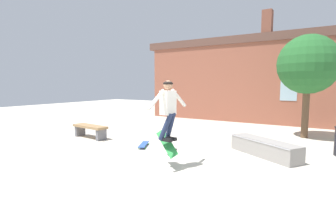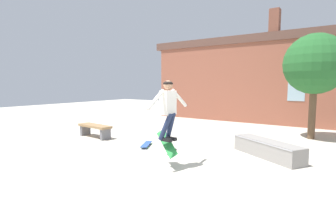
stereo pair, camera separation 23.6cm
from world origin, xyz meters
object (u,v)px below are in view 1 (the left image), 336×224
Objects in this scene: skateboard_flipping at (167,143)px; park_bench at (90,129)px; tree_right at (308,65)px; skateboard_resting at (144,144)px; skate_ledge at (264,148)px; skater at (168,105)px.

park_bench is at bearing -171.85° from skateboard_flipping.
tree_right is 2.39× the size of park_bench.
park_bench reaches higher than skateboard_resting.
skater is at bearing -94.72° from skate_ledge.
skateboard_flipping reaches higher than skateboard_resting.
park_bench is 1.11× the size of skater.
skate_ledge is at bearing -101.77° from tree_right.
skateboard_flipping is (-1.71, -2.16, 0.34)m from skate_ledge.
tree_right is 1.79× the size of skate_ledge.
skater is (4.12, -1.35, 1.11)m from park_bench.
skater reaches higher than skateboard_resting.
skater is 2.57m from skateboard_resting.
skateboard_resting is at bearing 168.28° from skateboard_flipping.
skater is at bearing -12.36° from park_bench.
park_bench is at bearing -139.40° from skate_ledge.
park_bench is 0.75× the size of skate_ledge.
park_bench is (-6.45, -4.12, -2.25)m from tree_right.
park_bench is at bearing -117.07° from skateboard_resting.
skate_ledge is 1.48× the size of skater.
park_bench is 5.83m from skate_ledge.
skater is 1.60× the size of skateboard_resting.
skateboard_flipping is at bearing 25.66° from skateboard_resting.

